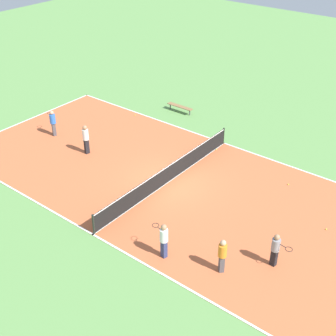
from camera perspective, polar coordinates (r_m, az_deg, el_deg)
ground_plane at (r=25.15m, az=-0.00°, el=-1.75°), size 80.00×80.00×0.00m
court_surface at (r=25.14m, az=-0.00°, el=-1.73°), size 11.24×24.51×0.02m
tennis_net at (r=24.84m, az=-0.00°, el=-0.66°), size 11.04×0.10×1.07m
bench at (r=32.83m, az=1.46°, el=7.47°), size 0.36×2.00×0.45m
player_near_white at (r=19.86m, az=-0.52°, el=-8.57°), size 0.57×0.99×1.73m
player_baseline_gray at (r=20.01m, az=12.98°, el=-9.48°), size 0.45×0.97×1.61m
player_center_orange at (r=19.36m, az=6.64°, el=-10.35°), size 0.51×0.51×1.63m
player_far_white at (r=27.71m, az=-10.00°, el=3.70°), size 0.42×0.42×1.82m
player_near_blue at (r=30.24m, az=-13.86°, el=5.55°), size 0.68×0.99×1.69m
tennis_ball_right_alley at (r=25.68m, az=14.45°, el=-1.95°), size 0.07×0.07×0.07m
tennis_ball_far_baseline at (r=32.46m, az=-4.05°, el=6.45°), size 0.07×0.07×0.07m
tennis_ball_near_net at (r=23.05m, az=18.72°, el=-7.08°), size 0.07×0.07×0.07m
tennis_ball_left_sideline at (r=28.26m, az=5.90°, el=2.27°), size 0.07×0.07×0.07m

